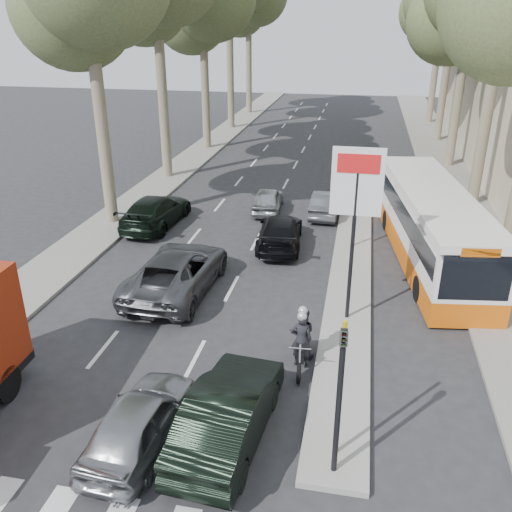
{
  "coord_description": "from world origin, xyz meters",
  "views": [
    {
      "loc": [
        3.31,
        -10.3,
        8.95
      ],
      "look_at": [
        0.11,
        5.94,
        1.6
      ],
      "focal_mm": 38.0,
      "sensor_mm": 36.0,
      "label": 1
    }
  ],
  "objects_px": {
    "city_bus": "(431,224)",
    "motorcycle": "(302,338)",
    "dark_hatchback": "(229,412)",
    "silver_hatchback": "(140,421)"
  },
  "relations": [
    {
      "from": "city_bus",
      "to": "motorcycle",
      "type": "xyz_separation_m",
      "value": [
        -4.13,
        -8.01,
        -0.73
      ]
    },
    {
      "from": "city_bus",
      "to": "motorcycle",
      "type": "bearing_deg",
      "value": -125.06
    },
    {
      "from": "dark_hatchback",
      "to": "city_bus",
      "type": "distance_m",
      "value": 12.57
    },
    {
      "from": "silver_hatchback",
      "to": "dark_hatchback",
      "type": "relative_size",
      "value": 0.85
    },
    {
      "from": "silver_hatchback",
      "to": "motorcycle",
      "type": "distance_m",
      "value": 5.02
    },
    {
      "from": "dark_hatchback",
      "to": "motorcycle",
      "type": "bearing_deg",
      "value": -106.13
    },
    {
      "from": "silver_hatchback",
      "to": "motorcycle",
      "type": "xyz_separation_m",
      "value": [
        3.18,
        3.88,
        0.14
      ]
    },
    {
      "from": "silver_hatchback",
      "to": "motorcycle",
      "type": "bearing_deg",
      "value": -125.06
    },
    {
      "from": "dark_hatchback",
      "to": "motorcycle",
      "type": "height_order",
      "value": "motorcycle"
    },
    {
      "from": "silver_hatchback",
      "to": "city_bus",
      "type": "xyz_separation_m",
      "value": [
        7.3,
        11.89,
        0.87
      ]
    }
  ]
}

